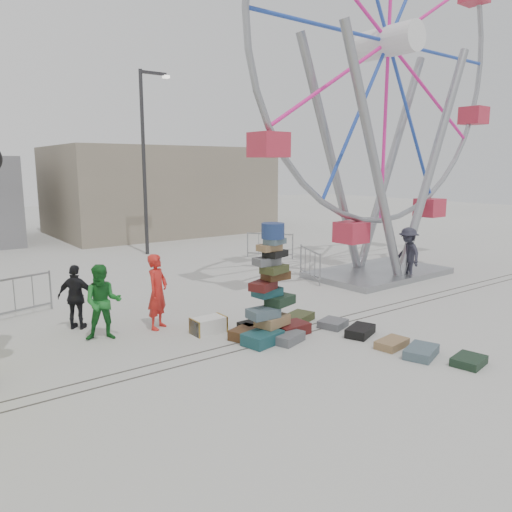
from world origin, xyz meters
TOP-DOWN VIEW (x-y plane):
  - ground at (0.00, 0.00)m, footprint 90.00×90.00m
  - track_line_near at (0.00, 0.60)m, footprint 40.00×0.04m
  - track_line_far at (0.00, 1.00)m, footprint 40.00×0.04m
  - building_right at (7.00, 20.00)m, footprint 12.00×8.00m
  - lamp_post_right at (3.09, 13.00)m, footprint 1.41×0.25m
  - suitcase_tower at (0.64, 0.91)m, footprint 1.91×1.69m
  - ferris_wheel at (7.89, 3.80)m, footprint 12.28×3.19m
  - steamer_trunk at (-0.38, 2.01)m, footprint 0.80×0.47m
  - row_case_0 at (1.95, 1.41)m, footprint 0.94×0.77m
  - row_case_1 at (2.33, 0.55)m, footprint 0.78×0.74m
  - row_case_2 at (2.41, -0.28)m, footprint 0.94×0.76m
  - row_case_3 at (2.37, -1.23)m, footprint 0.84×0.58m
  - row_case_4 at (2.44, -1.93)m, footprint 0.99×0.80m
  - row_case_5 at (2.82, -2.78)m, footprint 0.79×0.66m
  - barricade_dummy_c at (-3.84, 6.08)m, footprint 1.96×0.59m
  - barricade_wheel_front at (5.41, 4.78)m, footprint 0.87×1.88m
  - barricade_wheel_back at (6.88, 8.94)m, footprint 1.34×1.62m
  - pedestrian_red at (-1.19, 3.03)m, footprint 0.81×0.75m
  - pedestrian_green at (-2.54, 3.05)m, footprint 1.05×0.96m
  - pedestrian_black at (-2.80, 4.17)m, footprint 0.96×0.90m
  - pedestrian_grey at (8.17, 2.76)m, footprint 1.04×1.35m

SIDE VIEW (x-z plane):
  - ground at x=0.00m, z-range 0.00..0.00m
  - track_line_near at x=0.00m, z-range 0.00..0.01m
  - track_line_far at x=0.00m, z-range 0.00..0.01m
  - row_case_5 at x=2.82m, z-range 0.00..0.17m
  - row_case_3 at x=2.37m, z-range 0.00..0.18m
  - row_case_1 at x=2.33m, z-range 0.00..0.18m
  - row_case_0 at x=1.95m, z-range 0.00..0.20m
  - row_case_4 at x=2.44m, z-range 0.00..0.20m
  - row_case_2 at x=2.41m, z-range 0.00..0.21m
  - steamer_trunk at x=-0.38m, z-range 0.00..0.37m
  - barricade_dummy_c at x=-3.84m, z-range 0.00..1.10m
  - barricade_wheel_front at x=5.41m, z-range 0.00..1.10m
  - barricade_wheel_back at x=6.88m, z-range 0.00..1.10m
  - suitcase_tower at x=0.64m, z-range -0.59..2.09m
  - pedestrian_black at x=-2.80m, z-range 0.00..1.59m
  - pedestrian_green at x=-2.54m, z-range 0.00..1.75m
  - pedestrian_grey at x=8.17m, z-range 0.00..1.84m
  - pedestrian_red at x=-1.19m, z-range 0.00..1.85m
  - building_right at x=7.00m, z-range 0.00..5.00m
  - lamp_post_right at x=3.09m, z-range 0.48..8.48m
  - ferris_wheel at x=7.89m, z-range -0.11..14.14m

